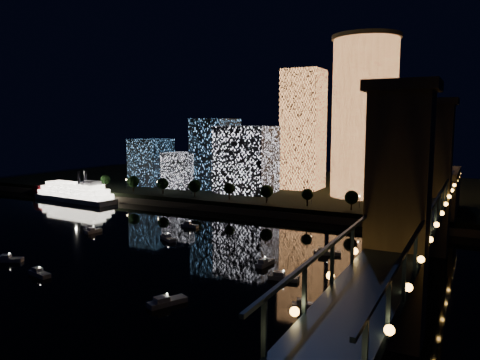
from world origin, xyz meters
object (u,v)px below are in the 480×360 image
at_px(tower_cylindrical, 364,117).
at_px(truss_bridge, 412,234).
at_px(riverboat, 72,193).
at_px(tower_rectangular, 303,130).

bearing_deg(tower_cylindrical, truss_bridge, -72.33).
distance_m(tower_cylindrical, riverboat, 160.64).
distance_m(tower_cylindrical, tower_rectangular, 39.91).
height_order(tower_cylindrical, riverboat, tower_cylindrical).
bearing_deg(riverboat, tower_rectangular, 33.32).
bearing_deg(truss_bridge, riverboat, 159.76).
xyz_separation_m(tower_cylindrical, riverboat, (-144.46, -57.16, -40.87)).
bearing_deg(tower_rectangular, truss_bridge, -61.02).
xyz_separation_m(tower_rectangular, truss_bridge, (76.79, -138.65, -22.26)).
relative_size(tower_cylindrical, riverboat, 1.38).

